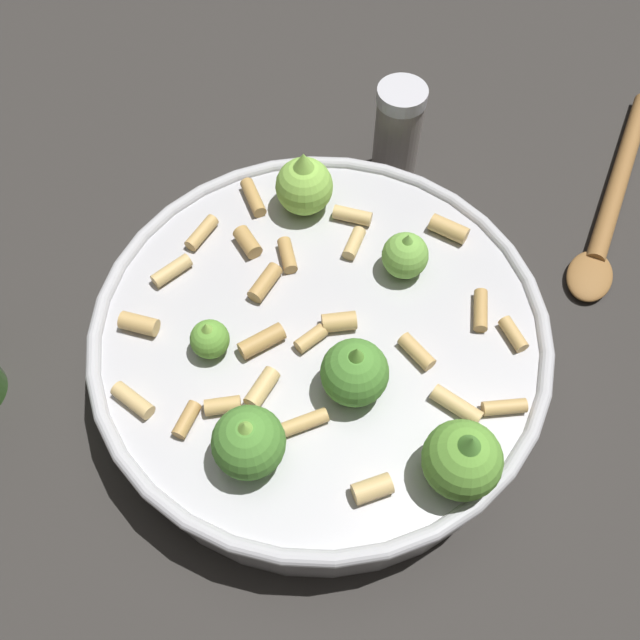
# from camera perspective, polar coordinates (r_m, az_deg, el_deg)

# --- Properties ---
(ground_plane) EXTENTS (2.40, 2.40, 0.00)m
(ground_plane) POSITION_cam_1_polar(r_m,az_deg,el_deg) (0.52, -0.00, -3.72)
(ground_plane) COLOR #2D2B28
(cooking_pan) EXTENTS (0.32, 0.32, 0.11)m
(cooking_pan) POSITION_cam_1_polar(r_m,az_deg,el_deg) (0.49, 0.12, -1.99)
(cooking_pan) COLOR #B7B7BC
(cooking_pan) RESTS_ON ground
(pepper_shaker) EXTENTS (0.04, 0.04, 0.09)m
(pepper_shaker) POSITION_cam_1_polar(r_m,az_deg,el_deg) (0.61, 6.45, 15.25)
(pepper_shaker) COLOR gray
(pepper_shaker) RESTS_ON ground
(wooden_spoon) EXTENTS (0.23, 0.14, 0.02)m
(wooden_spoon) POSITION_cam_1_polar(r_m,az_deg,el_deg) (0.65, 23.10, 9.01)
(wooden_spoon) COLOR olive
(wooden_spoon) RESTS_ON ground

